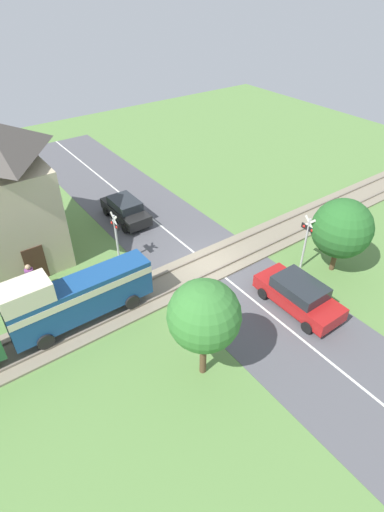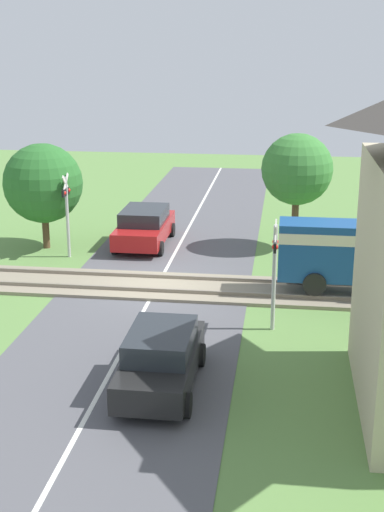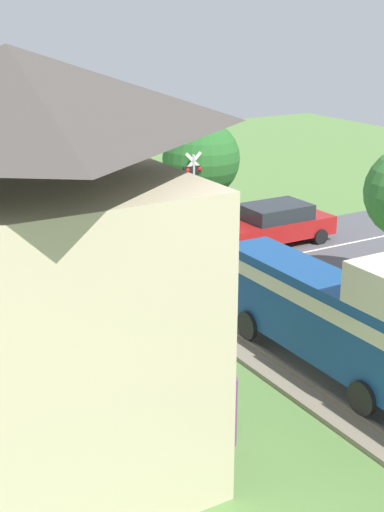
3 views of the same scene
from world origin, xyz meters
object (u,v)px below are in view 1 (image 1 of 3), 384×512
object	(u,v)px
car_far_side	(125,209)
station_building	(5,196)
crossing_signal_west_approach	(307,236)
crossing_signal_east_approach	(116,233)
pedestrian_by_station	(32,280)
car_near_crossing	(299,294)

from	to	relation	value
car_far_side	station_building	world-z (taller)	station_building
car_far_side	crossing_signal_west_approach	size ratio (longest dim) A/B	1.26
crossing_signal_east_approach	pedestrian_by_station	world-z (taller)	crossing_signal_east_approach
pedestrian_by_station	crossing_signal_west_approach	bearing A→B (deg)	-117.76
car_far_side	station_building	distance (m)	7.48
car_near_crossing	car_far_side	bearing A→B (deg)	13.04
crossing_signal_east_approach	station_building	distance (m)	6.18
car_far_side	pedestrian_by_station	world-z (taller)	pedestrian_by_station
station_building	pedestrian_by_station	distance (m)	4.85
crossing_signal_west_approach	crossing_signal_east_approach	bearing A→B (deg)	52.09
crossing_signal_west_approach	pedestrian_by_station	distance (m)	14.60
crossing_signal_west_approach	car_near_crossing	bearing A→B (deg)	128.06
station_building	pedestrian_by_station	world-z (taller)	station_building
car_near_crossing	crossing_signal_west_approach	world-z (taller)	crossing_signal_west_approach
crossing_signal_east_approach	car_near_crossing	bearing A→B (deg)	-146.71
car_near_crossing	crossing_signal_west_approach	distance (m)	3.57
car_near_crossing	crossing_signal_east_approach	xyz separation A→B (m)	(8.38, 5.50, 1.30)
car_far_side	crossing_signal_east_approach	world-z (taller)	crossing_signal_east_approach
car_near_crossing	crossing_signal_west_approach	bearing A→B (deg)	-51.94
crossing_signal_west_approach	pedestrian_by_station	world-z (taller)	crossing_signal_west_approach
car_near_crossing	crossing_signal_east_approach	bearing A→B (deg)	33.29
car_near_crossing	car_far_side	world-z (taller)	car_near_crossing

